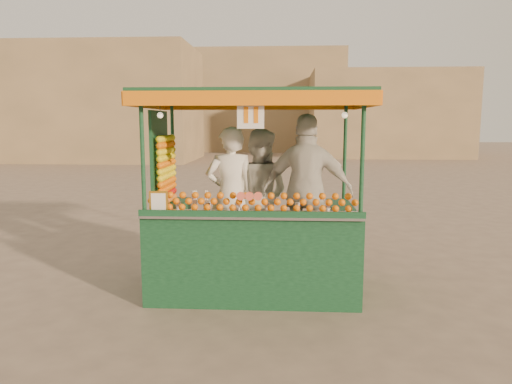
# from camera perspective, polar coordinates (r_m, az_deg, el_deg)

# --- Properties ---
(ground) EXTENTS (90.00, 90.00, 0.00)m
(ground) POSITION_cam_1_polar(r_m,az_deg,el_deg) (5.87, -4.70, -11.99)
(ground) COLOR #6B5A4D
(ground) RESTS_ON ground
(building_left) EXTENTS (10.00, 6.00, 6.00)m
(building_left) POSITION_cam_1_polar(r_m,az_deg,el_deg) (27.28, -18.05, 10.03)
(building_left) COLOR #9D8159
(building_left) RESTS_ON ground
(building_right) EXTENTS (9.00, 6.00, 5.00)m
(building_right) POSITION_cam_1_polar(r_m,az_deg,el_deg) (30.10, 15.36, 9.01)
(building_right) COLOR #9D8159
(building_right) RESTS_ON ground
(building_center) EXTENTS (14.00, 7.00, 7.00)m
(building_center) POSITION_cam_1_polar(r_m,az_deg,el_deg) (35.59, -1.26, 10.78)
(building_center) COLOR #9D8159
(building_center) RESTS_ON ground
(juice_cart) EXTENTS (2.64, 1.71, 2.40)m
(juice_cart) POSITION_cam_1_polar(r_m,az_deg,el_deg) (5.69, -0.87, -4.39)
(juice_cart) COLOR #0E331C
(juice_cart) RESTS_ON ground
(vendor_left) EXTENTS (0.70, 0.53, 1.72)m
(vendor_left) POSITION_cam_1_polar(r_m,az_deg,el_deg) (5.96, -3.08, -0.36)
(vendor_left) COLOR white
(vendor_left) RESTS_ON ground
(vendor_middle) EXTENTS (0.98, 0.87, 1.68)m
(vendor_middle) POSITION_cam_1_polar(r_m,az_deg,el_deg) (6.16, 0.37, -0.22)
(vendor_middle) COLOR silver
(vendor_middle) RESTS_ON ground
(vendor_right) EXTENTS (1.15, 0.61, 1.87)m
(vendor_right) POSITION_cam_1_polar(r_m,az_deg,el_deg) (5.74, 6.22, 0.04)
(vendor_right) COLOR silver
(vendor_right) RESTS_ON ground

